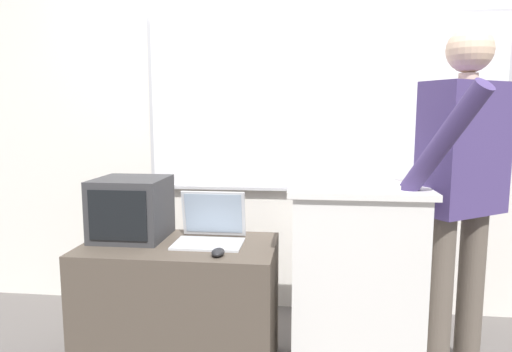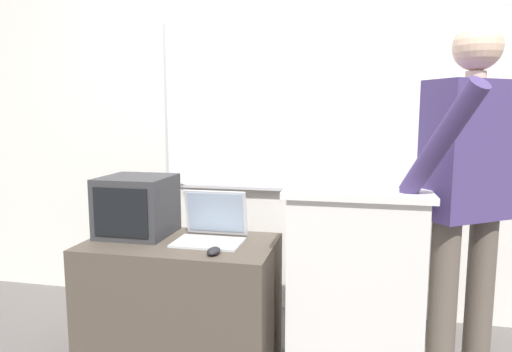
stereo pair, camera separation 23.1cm
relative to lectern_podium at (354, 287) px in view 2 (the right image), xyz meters
name	(u,v)px [view 2 (the right image)]	position (x,y,z in m)	size (l,w,h in m)	color
back_wall	(289,102)	(-0.46, 0.88, 0.92)	(6.40, 0.17, 2.85)	silver
lectern_podium	(354,287)	(0.00, 0.00, 0.00)	(0.66, 0.47, 1.00)	silver
side_desk	(182,303)	(-0.89, -0.02, -0.16)	(0.99, 0.56, 0.68)	#4C4238
person_presenter	(469,183)	(0.51, 0.09, 0.52)	(0.60, 0.74, 1.75)	brown
laptop	(213,225)	(-0.74, 0.06, 0.26)	(0.35, 0.29, 0.26)	#B7BABF
wireless_keyboard	(353,187)	(-0.02, -0.06, 0.51)	(0.40, 0.11, 0.02)	silver
computer_mouse_by_laptop	(214,251)	(-0.65, -0.19, 0.20)	(0.06, 0.10, 0.03)	black
crt_monitor	(137,206)	(-1.17, 0.06, 0.34)	(0.37, 0.37, 0.32)	#333335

